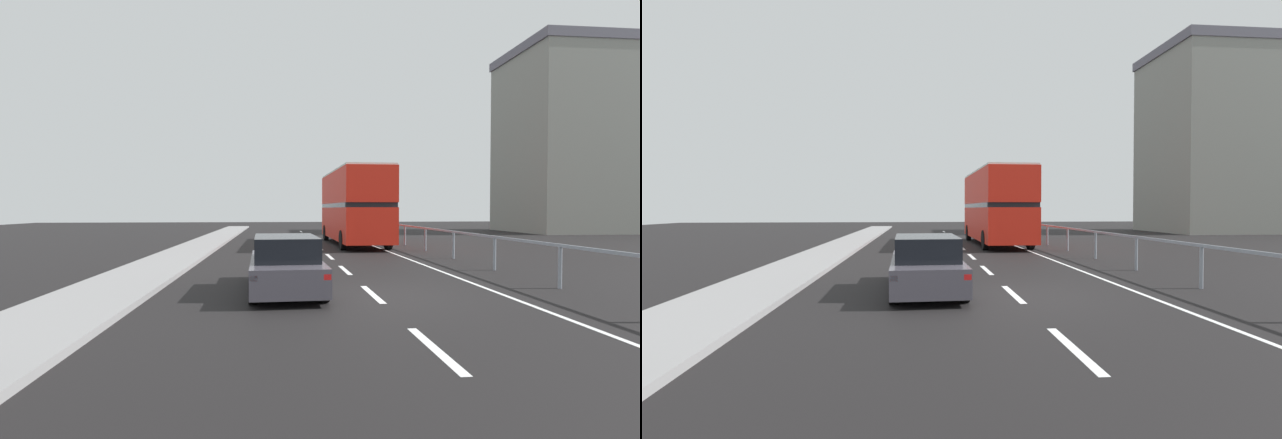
# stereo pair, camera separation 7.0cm
# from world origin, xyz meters

# --- Properties ---
(ground_plane) EXTENTS (75.59, 120.00, 0.10)m
(ground_plane) POSITION_xyz_m (0.00, 0.00, -0.05)
(ground_plane) COLOR black
(near_sidewalk_kerb) EXTENTS (2.28, 80.00, 0.14)m
(near_sidewalk_kerb) POSITION_xyz_m (-6.41, 0.00, 0.07)
(near_sidewalk_kerb) COLOR gray
(near_sidewalk_kerb) RESTS_ON ground
(lane_paint_markings) EXTENTS (3.27, 46.00, 0.01)m
(lane_paint_markings) POSITION_xyz_m (1.82, 8.82, 0.00)
(lane_paint_markings) COLOR silver
(lane_paint_markings) RESTS_ON ground
(bridge_side_railing) EXTENTS (0.10, 42.00, 1.17)m
(bridge_side_railing) POSITION_xyz_m (5.04, 9.00, 0.94)
(bridge_side_railing) COLOR gray
(bridge_side_railing) RESTS_ON ground
(distant_building_block) EXTENTS (15.04, 9.59, 16.41)m
(distant_building_block) POSITION_xyz_m (26.33, 27.28, 8.22)
(distant_building_block) COLOR gray
(distant_building_block) RESTS_ON ground
(double_decker_bus_red) EXTENTS (2.68, 10.09, 4.28)m
(double_decker_bus_red) POSITION_xyz_m (2.19, 15.08, 2.29)
(double_decker_bus_red) COLOR red
(double_decker_bus_red) RESTS_ON ground
(hatchback_car_near) EXTENTS (1.87, 4.58, 1.40)m
(hatchback_car_near) POSITION_xyz_m (-2.10, 0.65, 0.67)
(hatchback_car_near) COLOR #494650
(hatchback_car_near) RESTS_ON ground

